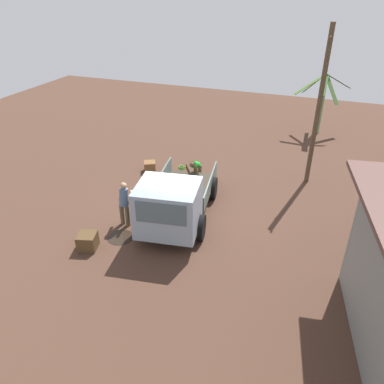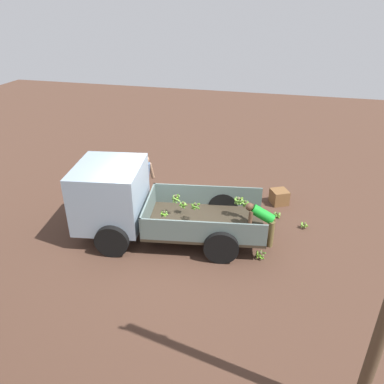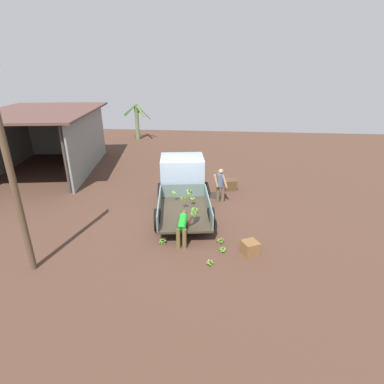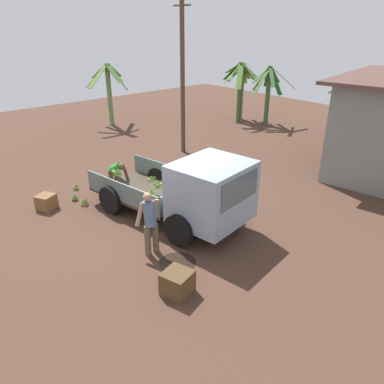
% 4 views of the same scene
% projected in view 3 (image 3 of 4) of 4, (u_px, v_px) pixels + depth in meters
% --- Properties ---
extents(ground, '(36.00, 36.00, 0.00)m').
position_uv_depth(ground, '(184.00, 210.00, 13.05)').
color(ground, '#4C3226').
extents(mud_patch_0, '(0.90, 0.90, 0.01)m').
position_uv_depth(mud_patch_0, '(216.00, 195.00, 14.60)').
color(mud_patch_0, black).
rests_on(mud_patch_0, ground).
extents(cargo_truck, '(5.17, 2.78, 2.03)m').
position_uv_depth(cargo_truck, '(182.00, 180.00, 13.48)').
color(cargo_truck, '#382F22').
rests_on(cargo_truck, ground).
extents(warehouse_shed, '(9.44, 7.34, 3.54)m').
position_uv_depth(warehouse_shed, '(45.00, 127.00, 17.63)').
color(warehouse_shed, gray).
rests_on(warehouse_shed, ground).
extents(utility_pole, '(0.98, 0.19, 6.27)m').
position_uv_depth(utility_pole, '(10.00, 171.00, 8.05)').
color(utility_pole, brown).
rests_on(utility_pole, ground).
extents(banana_palm_0, '(2.02, 2.38, 2.95)m').
position_uv_depth(banana_palm_0, '(137.00, 121.00, 25.52)').
color(banana_palm_0, '#63764C').
rests_on(banana_palm_0, ground).
extents(person_foreground_visitor, '(0.42, 0.67, 1.63)m').
position_uv_depth(person_foreground_visitor, '(221.00, 184.00, 13.51)').
color(person_foreground_visitor, brown).
rests_on(person_foreground_visitor, ground).
extents(person_worker_loading, '(0.81, 0.64, 1.15)m').
position_uv_depth(person_worker_loading, '(182.00, 227.00, 10.29)').
color(person_worker_loading, brown).
rests_on(person_worker_loading, ground).
extents(banana_bunch_on_ground_0, '(0.23, 0.22, 0.18)m').
position_uv_depth(banana_bunch_on_ground_0, '(210.00, 262.00, 9.39)').
color(banana_bunch_on_ground_0, brown).
rests_on(banana_bunch_on_ground_0, ground).
extents(banana_bunch_on_ground_1, '(0.26, 0.26, 0.20)m').
position_uv_depth(banana_bunch_on_ground_1, '(221.00, 241.00, 10.56)').
color(banana_bunch_on_ground_1, brown).
rests_on(banana_bunch_on_ground_1, ground).
extents(banana_bunch_on_ground_2, '(0.23, 0.23, 0.18)m').
position_uv_depth(banana_bunch_on_ground_2, '(223.00, 250.00, 10.07)').
color(banana_bunch_on_ground_2, '#47402E').
rests_on(banana_bunch_on_ground_2, ground).
extents(banana_bunch_on_ground_3, '(0.27, 0.26, 0.21)m').
position_uv_depth(banana_bunch_on_ground_3, '(163.00, 241.00, 10.53)').
color(banana_bunch_on_ground_3, brown).
rests_on(banana_bunch_on_ground_3, ground).
extents(wooden_crate_0, '(0.67, 0.67, 0.46)m').
position_uv_depth(wooden_crate_0, '(250.00, 248.00, 9.93)').
color(wooden_crate_0, brown).
rests_on(wooden_crate_0, ground).
extents(wooden_crate_1, '(0.71, 0.71, 0.53)m').
position_uv_depth(wooden_crate_1, '(230.00, 185.00, 15.22)').
color(wooden_crate_1, '#513B21').
rests_on(wooden_crate_1, ground).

